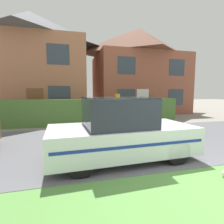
% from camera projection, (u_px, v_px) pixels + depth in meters
% --- Properties ---
extents(ground_plane, '(80.00, 80.00, 0.00)m').
position_uv_depth(ground_plane, '(204.00, 190.00, 3.25)').
color(ground_plane, gray).
extents(road_strip, '(28.00, 5.52, 0.01)m').
position_uv_depth(road_strip, '(133.00, 140.00, 6.70)').
color(road_strip, '#5B5B60').
rests_on(road_strip, ground).
extents(garden_hedge, '(10.48, 0.70, 1.46)m').
position_uv_depth(garden_hedge, '(93.00, 112.00, 10.09)').
color(garden_hedge, '#4C7233').
rests_on(garden_hedge, ground).
extents(police_car, '(3.94, 1.91, 1.77)m').
position_uv_depth(police_car, '(120.00, 131.00, 4.73)').
color(police_car, black).
rests_on(police_car, road_strip).
extents(house_left, '(8.37, 6.99, 8.08)m').
position_uv_depth(house_left, '(31.00, 64.00, 13.82)').
color(house_left, '#A86B4C').
rests_on(house_left, ground).
extents(house_right, '(8.21, 5.99, 7.69)m').
position_uv_depth(house_right, '(138.00, 70.00, 16.33)').
color(house_right, '#93513D').
rests_on(house_right, ground).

